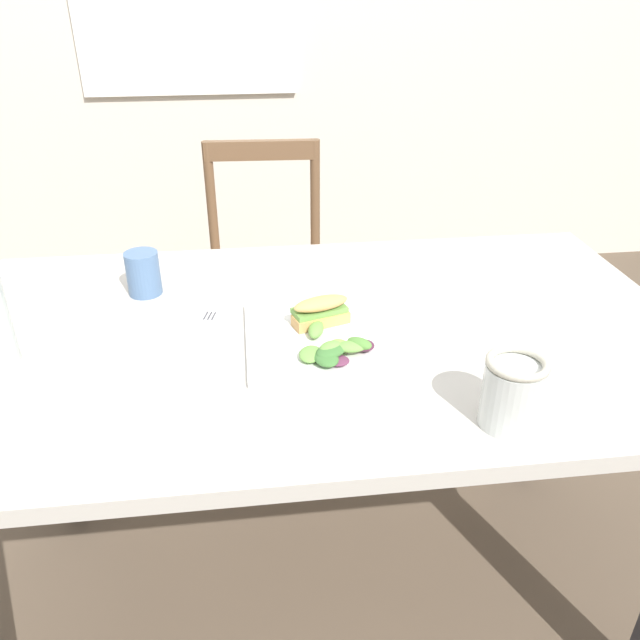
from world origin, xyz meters
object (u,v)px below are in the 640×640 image
object	(u,v)px
dining_table	(320,379)
mason_jar_iced_tea	(512,395)
sandwich_half_front	(321,311)
chair_wooden_far	(266,281)
plate_lunch	(323,338)
cup_extra_side	(143,273)
fork_on_napkin	(202,332)

from	to	relation	value
dining_table	mason_jar_iced_tea	world-z (taller)	mason_jar_iced_tea
dining_table	sandwich_half_front	bearing A→B (deg)	-89.45
chair_wooden_far	mason_jar_iced_tea	distance (m)	1.25
plate_lunch	mason_jar_iced_tea	bearing A→B (deg)	-48.37
dining_table	cup_extra_side	distance (m)	0.43
plate_lunch	fork_on_napkin	size ratio (longest dim) A/B	1.52
chair_wooden_far	dining_table	bearing A→B (deg)	-84.87
cup_extra_side	dining_table	bearing A→B (deg)	-28.77
dining_table	fork_on_napkin	xyz separation A→B (m)	(-0.22, 0.00, 0.13)
fork_on_napkin	chair_wooden_far	bearing A→B (deg)	79.82
sandwich_half_front	mason_jar_iced_tea	world-z (taller)	mason_jar_iced_tea
plate_lunch	sandwich_half_front	distance (m)	0.05
dining_table	fork_on_napkin	world-z (taller)	fork_on_napkin
plate_lunch	mason_jar_iced_tea	size ratio (longest dim) A/B	2.47
dining_table	cup_extra_side	world-z (taller)	cup_extra_side
dining_table	plate_lunch	world-z (taller)	plate_lunch
dining_table	fork_on_napkin	size ratio (longest dim) A/B	7.67
mason_jar_iced_tea	cup_extra_side	size ratio (longest dim) A/B	1.24
sandwich_half_front	cup_extra_side	size ratio (longest dim) A/B	1.26
dining_table	chair_wooden_far	xyz separation A→B (m)	(-0.07, 0.83, -0.17)
sandwich_half_front	dining_table	bearing A→B (deg)	90.55
plate_lunch	mason_jar_iced_tea	distance (m)	0.37
plate_lunch	mason_jar_iced_tea	xyz separation A→B (m)	(0.25, -0.28, 0.05)
fork_on_napkin	mason_jar_iced_tea	distance (m)	0.57
dining_table	cup_extra_side	xyz separation A→B (m)	(-0.35, 0.19, 0.17)
sandwich_half_front	mason_jar_iced_tea	bearing A→B (deg)	-52.62
chair_wooden_far	cup_extra_side	distance (m)	0.77
fork_on_napkin	mason_jar_iced_tea	size ratio (longest dim) A/B	1.62
chair_wooden_far	sandwich_half_front	world-z (taller)	chair_wooden_far
chair_wooden_far	fork_on_napkin	world-z (taller)	chair_wooden_far
plate_lunch	cup_extra_side	xyz separation A→B (m)	(-0.35, 0.24, 0.04)
fork_on_napkin	cup_extra_side	size ratio (longest dim) A/B	2.01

